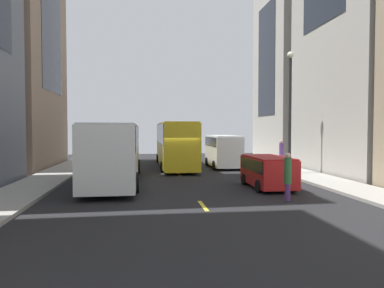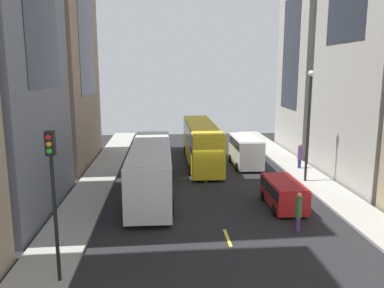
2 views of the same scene
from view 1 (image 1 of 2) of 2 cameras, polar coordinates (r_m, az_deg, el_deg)
name	(u,v)px [view 1 (image 1 of 2)]	position (r m, az deg, el deg)	size (l,w,h in m)	color
ground_plane	(178,174)	(25.36, -2.11, -4.68)	(42.86, 42.86, 0.00)	black
sidewalk_west	(54,175)	(25.89, -20.38, -4.51)	(2.61, 44.00, 0.15)	#9E9B93
sidewalk_east	(292,171)	(27.34, 15.14, -4.09)	(2.61, 44.00, 0.15)	#9E9B93
lane_stripe_1	(203,206)	(15.07, 1.72, -9.46)	(0.16, 2.00, 0.01)	yellow
lane_stripe_2	(178,174)	(25.36, -2.11, -4.66)	(0.16, 2.00, 0.01)	yellow
lane_stripe_3	(168,161)	(35.78, -3.71, -2.64)	(0.16, 2.00, 0.01)	yellow
lane_stripe_4	(162,154)	(46.23, -4.58, -1.53)	(0.16, 2.00, 0.01)	yellow
building_east_2	(309,61)	(39.44, 17.53, 12.04)	(8.84, 8.82, 19.65)	#B7B2A8
city_bus_white	(115,148)	(21.87, -11.73, -0.55)	(2.80, 12.15, 3.35)	silver
streetcar_yellow	(175,141)	(30.51, -2.67, 0.50)	(2.70, 12.69, 3.59)	yellow
delivery_van_white	(223,149)	(29.61, 4.80, -0.75)	(2.25, 5.18, 2.58)	white
car_red_0	(268,169)	(19.83, 11.53, -3.84)	(2.00, 4.18, 1.65)	red
pedestrian_crossing_mid	(288,175)	(16.44, 14.48, -4.67)	(0.31, 0.31, 2.07)	#593372
pedestrian_waiting_curb	(281,153)	(29.39, 13.56, -1.34)	(0.36, 0.36, 2.09)	navy
streetlamp_near	(290,100)	(25.63, 14.82, 6.52)	(0.44, 0.44, 8.05)	black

